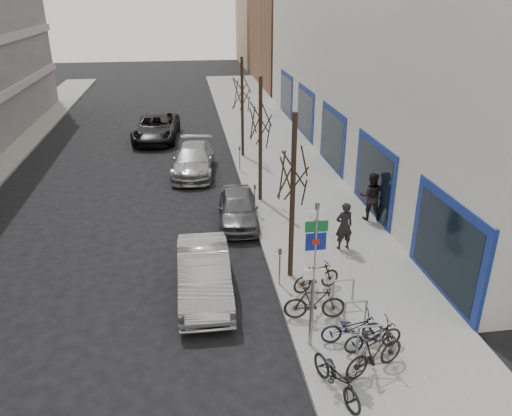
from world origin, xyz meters
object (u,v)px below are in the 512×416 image
object	(u,v)px
tree_near	(294,159)
pedestrian_far	(371,196)
meter_back	(240,156)
bike_far_inner	(316,276)
bike_rack	(355,310)
tree_far	(242,84)
parked_car_mid	(238,208)
pedestrian_near	(344,226)
bike_mid_curb	(352,325)
highway_sign_pole	(314,268)
tree_mid	(260,111)
meter_mid	(255,196)
lane_car	(156,127)
bike_mid_inner	(315,302)
parked_car_back	(193,160)
bike_near_right	(375,353)
bike_near_left	(337,374)
bike_far_curb	(373,333)
parked_car_front	(204,274)
meter_front	(280,263)

from	to	relation	value
tree_near	pedestrian_far	bearing A→B (deg)	43.31
meter_back	bike_far_inner	distance (m)	11.54
bike_rack	meter_back	size ratio (longest dim) A/B	1.78
tree_far	parked_car_mid	distance (m)	9.23
parked_car_mid	pedestrian_near	bearing A→B (deg)	-37.16
bike_mid_curb	bike_far_inner	distance (m)	2.55
highway_sign_pole	tree_mid	world-z (taller)	tree_mid
tree_near	tree_mid	world-z (taller)	same
meter_mid	bike_mid_curb	bearing A→B (deg)	-80.96
bike_far_inner	lane_car	bearing A→B (deg)	1.17
bike_mid_curb	bike_mid_inner	bearing A→B (deg)	34.38
tree_mid	parked_car_mid	size ratio (longest dim) A/B	1.42
parked_car_back	pedestrian_far	bearing A→B (deg)	-39.48
meter_back	bike_near_right	bearing A→B (deg)	-84.24
tree_mid	bike_near_right	distance (m)	11.74
bike_near_left	parked_car_back	size ratio (longest dim) A/B	0.38
bike_mid_inner	bike_far_curb	xyz separation A→B (m)	(1.15, -1.51, -0.04)
tree_far	meter_back	distance (m)	4.08
tree_near	parked_car_front	size ratio (longest dim) A/B	1.23
parked_car_front	parked_car_back	bearing A→B (deg)	90.30
parked_car_front	parked_car_mid	world-z (taller)	parked_car_front
bike_far_inner	pedestrian_far	bearing A→B (deg)	-51.11
tree_near	parked_car_back	distance (m)	11.66
meter_back	parked_car_front	size ratio (longest dim) A/B	0.28
meter_front	pedestrian_near	distance (m)	3.37
tree_mid	bike_far_curb	xyz separation A→B (m)	(1.34, -10.40, -3.46)
bike_near_right	pedestrian_near	size ratio (longest dim) A/B	1.01
parked_car_back	pedestrian_near	bearing A→B (deg)	-55.50
meter_front	bike_mid_curb	size ratio (longest dim) A/B	0.77
bike_mid_curb	bike_near_left	bearing A→B (deg)	153.83
lane_car	pedestrian_near	bearing A→B (deg)	-61.06
tree_far	meter_front	size ratio (longest dim) A/B	4.33
tree_near	bike_mid_inner	bearing A→B (deg)	-85.49
bike_rack	bike_mid_curb	distance (m)	0.69
bike_far_curb	pedestrian_near	xyz separation A→B (m)	(0.90, 5.43, 0.40)
meter_back	parked_car_back	world-z (taller)	parked_car_back
tree_near	parked_car_front	world-z (taller)	tree_near
pedestrian_far	meter_mid	bearing A→B (deg)	2.49
pedestrian_near	pedestrian_far	xyz separation A→B (m)	(1.82, 2.30, 0.11)
tree_far	lane_car	bearing A→B (deg)	137.20
highway_sign_pole	tree_mid	bearing A→B (deg)	88.86
meter_front	meter_mid	world-z (taller)	same
bike_far_curb	pedestrian_near	bearing A→B (deg)	-17.62
tree_far	meter_back	bearing A→B (deg)	-100.20
tree_mid	bike_far_curb	distance (m)	11.04
tree_near	pedestrian_near	size ratio (longest dim) A/B	3.09
meter_back	meter_front	bearing A→B (deg)	-90.00
meter_front	bike_mid_curb	world-z (taller)	meter_front
tree_near	tree_mid	bearing A→B (deg)	90.00
parked_car_mid	meter_back	bearing A→B (deg)	86.70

